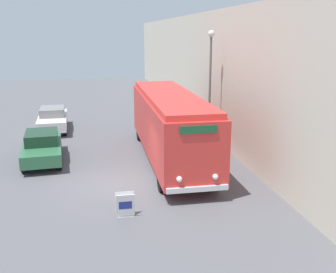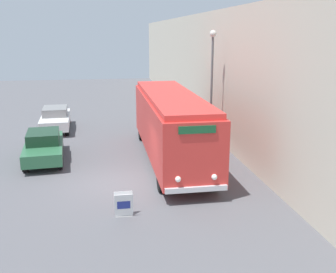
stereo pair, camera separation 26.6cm
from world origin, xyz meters
The scene contains 7 objects.
ground_plane centered at (0.00, 0.00, 0.00)m, with size 80.00×80.00×0.00m, color #56565B.
building_wall_right centered at (6.30, 10.00, 3.75)m, with size 0.30×60.00×7.50m.
vintage_bus centered at (2.77, 2.92, 1.88)m, with size 2.50×11.00×3.36m.
sign_board centered at (0.05, -3.09, 0.42)m, with size 0.65×0.33×0.86m.
streetlamp centered at (5.39, 4.97, 4.13)m, with size 0.36×0.36×6.36m.
parked_car_near centered at (-3.52, 3.86, 0.75)m, with size 2.18×4.74×1.47m.
parked_car_mid centered at (-3.64, 10.39, 0.77)m, with size 2.00×4.75×1.50m.
Camera 1 is at (-0.77, -15.73, 6.20)m, focal length 42.00 mm.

